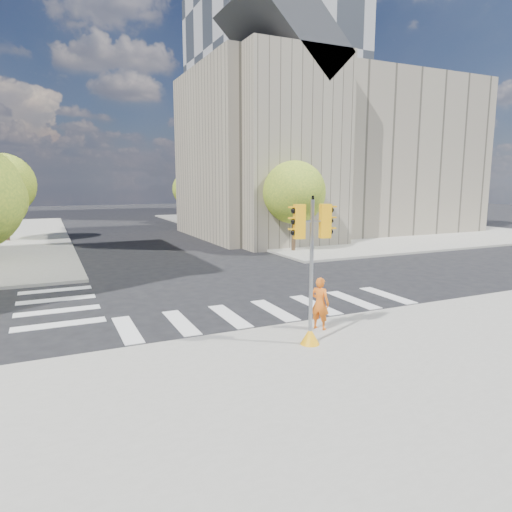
{
  "coord_description": "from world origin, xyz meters",
  "views": [
    {
      "loc": [
        -7.67,
        -16.78,
        4.82
      ],
      "look_at": [
        -0.77,
        -1.84,
        2.1
      ],
      "focal_mm": 32.0,
      "sensor_mm": 36.0,
      "label": 1
    }
  ],
  "objects_px": {
    "lamp_near": "(274,184)",
    "photographer": "(320,303)",
    "lamp_far": "(212,183)",
    "traffic_signal": "(311,283)"
  },
  "relations": [
    {
      "from": "photographer",
      "to": "lamp_far",
      "type": "bearing_deg",
      "value": -48.49
    },
    {
      "from": "lamp_far",
      "to": "photographer",
      "type": "xyz_separation_m",
      "value": [
        -7.97,
        -32.94,
        -3.59
      ]
    },
    {
      "from": "lamp_far",
      "to": "photographer",
      "type": "relative_size",
      "value": 4.83
    },
    {
      "from": "lamp_far",
      "to": "photographer",
      "type": "height_order",
      "value": "lamp_far"
    },
    {
      "from": "lamp_near",
      "to": "lamp_far",
      "type": "height_order",
      "value": "same"
    },
    {
      "from": "lamp_near",
      "to": "photographer",
      "type": "distance_m",
      "value": 20.86
    },
    {
      "from": "lamp_far",
      "to": "traffic_signal",
      "type": "height_order",
      "value": "lamp_far"
    },
    {
      "from": "traffic_signal",
      "to": "photographer",
      "type": "relative_size",
      "value": 2.54
    },
    {
      "from": "lamp_far",
      "to": "photographer",
      "type": "distance_m",
      "value": 34.08
    },
    {
      "from": "lamp_far",
      "to": "traffic_signal",
      "type": "relative_size",
      "value": 1.9
    }
  ]
}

